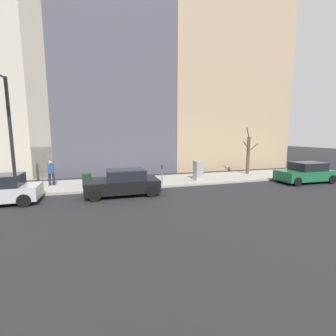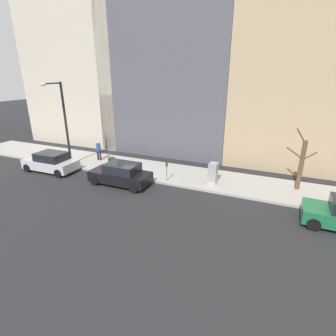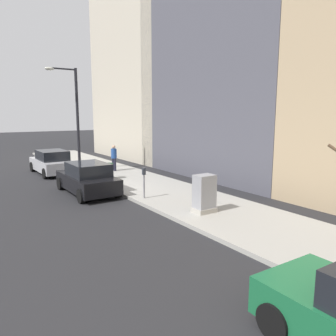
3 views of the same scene
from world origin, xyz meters
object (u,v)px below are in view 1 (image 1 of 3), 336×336
parking_meter (162,173)px  bare_tree (248,154)px  parked_car_green (306,173)px  trash_bin (87,181)px  pedestrian_near_meter (51,172)px  parked_car_black (123,183)px  utility_box (198,171)px  office_block_center (105,76)px  office_tower_left (211,50)px  streetlamp (8,126)px

parking_meter → bare_tree: 8.66m
parking_meter → parked_car_green: bearing=-99.3°
parking_meter → trash_bin: size_ratio=1.50×
bare_tree → pedestrian_near_meter: bare_tree is taller
parked_car_black → bare_tree: 11.75m
utility_box → office_block_center: size_ratio=0.07×
parked_car_green → bare_tree: bearing=31.2°
utility_box → pedestrian_near_meter: size_ratio=0.86×
trash_bin → office_block_center: bearing=-9.1°
parked_car_black → pedestrian_near_meter: size_ratio=2.53×
utility_box → office_tower_left: 17.67m
parked_car_black → pedestrian_near_meter: pedestrian_near_meter is taller
parked_car_black → trash_bin: 2.94m
parking_meter → pedestrian_near_meter: pedestrian_near_meter is taller
parked_car_black → parking_meter: size_ratio=3.11×
parked_car_green → office_tower_left: size_ratio=0.15×
utility_box → parked_car_black: bearing=112.5°
trash_bin → pedestrian_near_meter: pedestrian_near_meter is taller
utility_box → bare_tree: (1.28, -5.29, 1.01)m
parked_car_green → bare_tree: (3.87, 2.26, 1.12)m
parking_meter → pedestrian_near_meter: (1.86, 7.21, 0.11)m
trash_bin → parked_car_black: bearing=-133.1°
utility_box → office_tower_left: bearing=-29.9°
pedestrian_near_meter → streetlamp: bearing=-129.5°
parking_meter → office_block_center: (11.02, 3.20, 8.75)m
utility_box → trash_bin: size_ratio=1.59×
streetlamp → bare_tree: 17.39m
pedestrian_near_meter → office_block_center: size_ratio=0.09×
parked_car_green → utility_box: utility_box is taller
streetlamp → office_block_center: (11.19, -5.56, 5.71)m
parked_car_black → office_block_center: bearing=1.9°
trash_bin → streetlamp: bearing=99.1°
parked_car_black → streetlamp: streetlamp is taller
utility_box → streetlamp: streetlamp is taller
pedestrian_near_meter → utility_box: bearing=-7.9°
parked_car_green → trash_bin: (2.19, 15.50, -0.14)m
office_block_center → parked_car_black: bearing=-178.0°
parked_car_green → trash_bin: 15.66m
parked_car_black → utility_box: bearing=-67.7°
office_tower_left → office_block_center: bearing=91.6°
streetlamp → bare_tree: size_ratio=1.61×
streetlamp → bare_tree: (2.29, -17.11, -2.16)m
streetlamp → office_tower_left: office_tower_left is taller
parked_car_black → utility_box: size_ratio=2.94×
parked_car_black → utility_box: utility_box is taller
parked_car_black → office_block_center: (12.57, 0.45, 8.99)m
bare_tree → office_block_center: size_ratio=0.21×
pedestrian_near_meter → office_block_center: office_block_center is taller
parked_car_black → streetlamp: (1.39, 6.00, 3.28)m
streetlamp → trash_bin: streetlamp is taller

